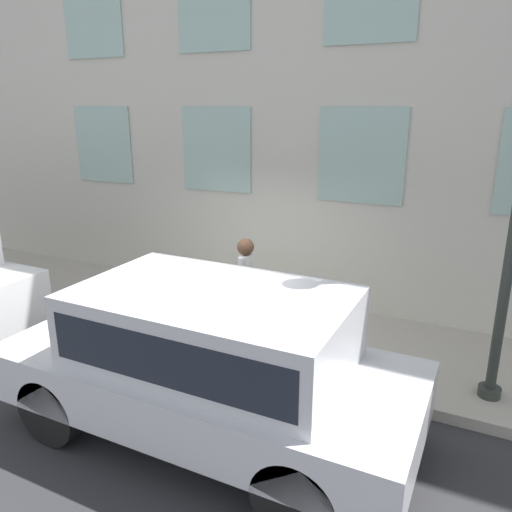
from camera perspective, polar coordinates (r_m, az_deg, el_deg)
name	(u,v)px	position (r m, az deg, el deg)	size (l,w,h in m)	color
ground_plane	(213,364)	(7.24, -4.91, -12.23)	(80.00, 80.00, 0.00)	#2D2D30
sidewalk	(252,327)	(8.16, -0.46, -8.07)	(2.45, 60.00, 0.14)	#A8A093
fire_hydrant	(266,321)	(7.25, 1.20, -7.45)	(0.35, 0.46, 0.75)	#2D7260
person	(246,279)	(7.32, -1.18, -2.65)	(0.37, 0.25, 1.54)	#998466
parked_truck_silver_near	(209,353)	(5.41, -5.36, -11.03)	(1.97, 4.54, 1.70)	black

